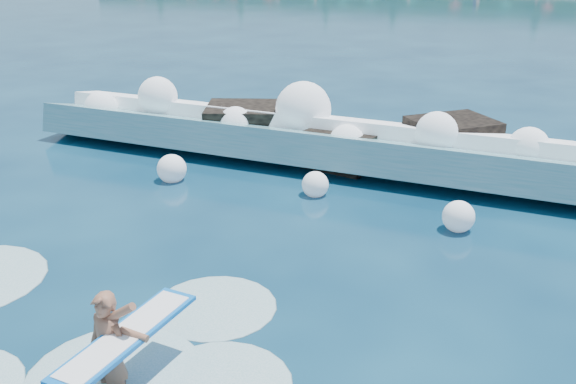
% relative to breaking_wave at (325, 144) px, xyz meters
% --- Properties ---
extents(ground, '(200.00, 200.00, 0.00)m').
position_rel_breaking_wave_xyz_m(ground, '(-0.38, -7.21, -0.50)').
color(ground, '#082842').
rests_on(ground, ground).
extents(breaking_wave, '(16.75, 2.67, 1.44)m').
position_rel_breaking_wave_xyz_m(breaking_wave, '(0.00, 0.00, 0.00)').
color(breaking_wave, teal).
rests_on(breaking_wave, ground).
extents(rock_cluster, '(8.51, 3.40, 1.45)m').
position_rel_breaking_wave_xyz_m(rock_cluster, '(0.04, 0.70, -0.05)').
color(rock_cluster, black).
rests_on(rock_cluster, ground).
extents(surfer_with_board, '(0.96, 2.90, 1.73)m').
position_rel_breaking_wave_xyz_m(surfer_with_board, '(0.63, -9.90, 0.13)').
color(surfer_with_board, '#905B43').
rests_on(surfer_with_board, ground).
extents(wave_spray, '(15.08, 4.84, 2.05)m').
position_rel_breaking_wave_xyz_m(wave_spray, '(-0.34, 0.05, 0.47)').
color(wave_spray, white).
rests_on(wave_spray, ground).
extents(surf_foam, '(9.37, 5.25, 0.14)m').
position_rel_breaking_wave_xyz_m(surf_foam, '(-0.65, -9.19, -0.50)').
color(surf_foam, silver).
rests_on(surf_foam, ground).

